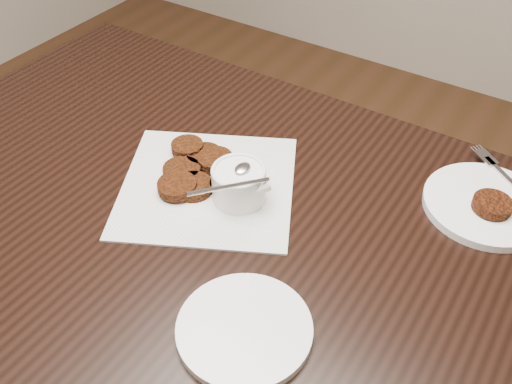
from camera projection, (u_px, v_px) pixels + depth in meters
table at (222, 338)px, 1.23m from camera, size 1.34×0.86×0.75m
napkin at (208, 186)px, 1.02m from camera, size 0.41×0.41×0.00m
sauce_ramekin at (238, 169)px, 0.95m from camera, size 0.15×0.15×0.13m
patty_cluster at (197, 168)px, 1.04m from camera, size 0.26×0.26×0.02m
plate_with_patty at (487, 201)px, 0.97m from camera, size 0.30×0.30×0.03m
plate_empty at (244, 329)px, 0.79m from camera, size 0.21×0.21×0.01m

